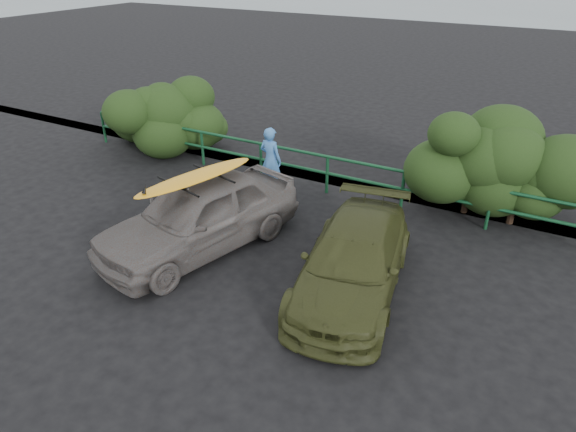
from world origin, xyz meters
name	(u,v)px	position (x,y,z in m)	size (l,w,h in m)	color
ground	(170,278)	(0.00, 0.00, 0.00)	(80.00, 80.00, 0.00)	black
ocean	(532,4)	(0.00, 60.00, 0.00)	(200.00, 200.00, 0.00)	slate
guardrail	(293,167)	(0.00, 5.00, 0.52)	(14.00, 0.08, 1.04)	#144827
shrub_left	(162,119)	(-4.80, 5.40, 1.01)	(3.20, 2.40, 2.02)	#223B15
shrub_right	(499,173)	(5.00, 5.50, 1.19)	(3.20, 2.40, 2.39)	#223B15
sedan	(199,215)	(-0.16, 1.23, 0.78)	(1.83, 4.55, 1.55)	#605956
olive_vehicle	(353,261)	(3.23, 1.37, 0.62)	(1.74, 4.27, 1.24)	#3B401C
man	(271,160)	(-0.33, 4.40, 0.86)	(0.63, 0.41, 1.73)	#427FC8
roof_rack	(196,180)	(-0.16, 1.23, 1.57)	(1.34, 0.94, 0.04)	black
surfboard	(196,177)	(-0.16, 1.23, 1.64)	(0.58, 2.82, 0.08)	#FFA91A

